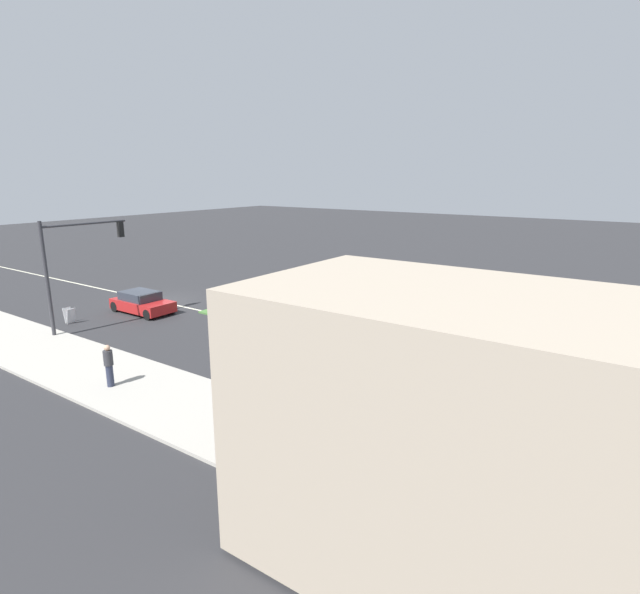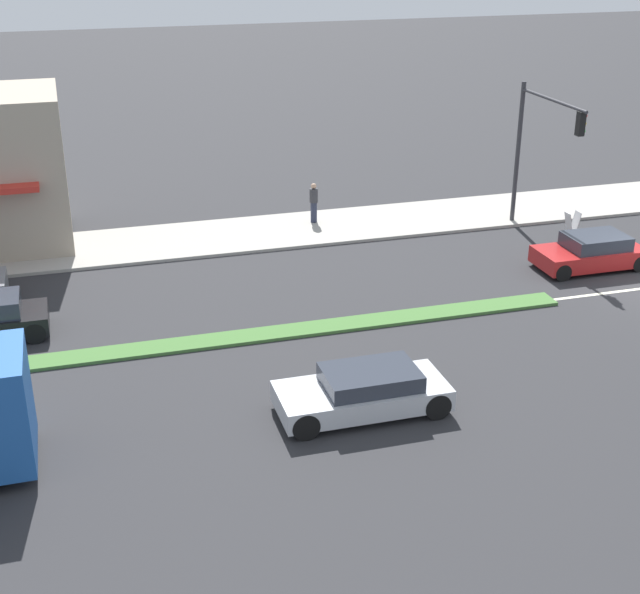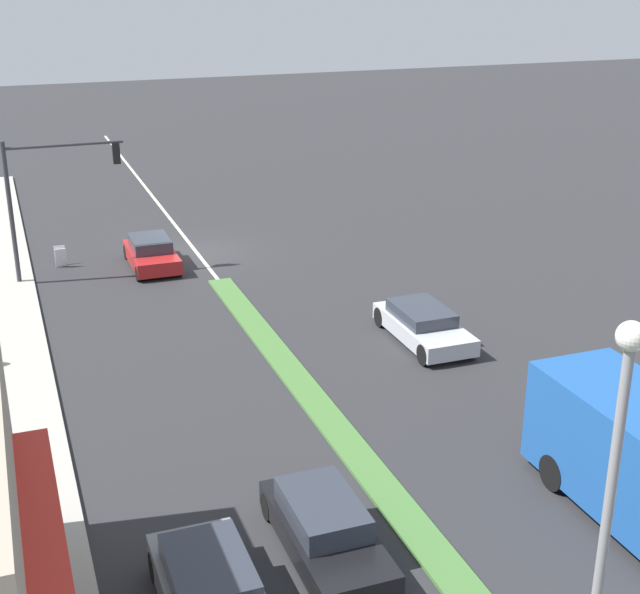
{
  "view_description": "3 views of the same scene",
  "coord_description": "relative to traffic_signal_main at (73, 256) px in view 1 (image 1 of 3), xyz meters",
  "views": [
    {
      "loc": [
        19.38,
        25.73,
        7.83
      ],
      "look_at": [
        -0.05,
        12.27,
        2.02
      ],
      "focal_mm": 28.0,
      "sensor_mm": 36.0,
      "label": 1
    },
    {
      "loc": [
        -23.59,
        18.79,
        11.71
      ],
      "look_at": [
        -1.13,
        12.24,
        1.58
      ],
      "focal_mm": 50.0,
      "sensor_mm": 36.0,
      "label": 2
    },
    {
      "loc": [
        7.92,
        37.03,
        12.07
      ],
      "look_at": [
        -1.87,
        10.62,
        1.43
      ],
      "focal_mm": 50.0,
      "sensor_mm": 36.0,
      "label": 3
    }
  ],
  "objects": [
    {
      "name": "ground_plane",
      "position": [
        -6.12,
        16.49,
        -3.9
      ],
      "size": [
        160.0,
        160.0,
        0.0
      ],
      "primitive_type": "plane",
      "color": "#2B2B2D"
    },
    {
      "name": "sidewalk_right",
      "position": [
        2.88,
        16.99,
        -3.84
      ],
      "size": [
        4.0,
        73.0,
        0.12
      ],
      "primitive_type": "cube",
      "color": "#A8A399",
      "rests_on": "ground"
    },
    {
      "name": "lane_marking_center",
      "position": [
        -6.12,
        -1.51,
        -3.9
      ],
      "size": [
        0.16,
        60.0,
        0.01
      ],
      "primitive_type": "cube",
      "color": "beige",
      "rests_on": "ground"
    },
    {
      "name": "building_corner_store",
      "position": [
        4.59,
        22.06,
        -0.96
      ],
      "size": [
        5.62,
        9.43,
        5.64
      ],
      "color": "tan",
      "rests_on": "sidewalk_right"
    },
    {
      "name": "traffic_signal_main",
      "position": [
        0.0,
        0.0,
        0.0
      ],
      "size": [
        4.59,
        0.34,
        5.6
      ],
      "color": "#333338",
      "rests_on": "sidewalk_right"
    },
    {
      "name": "pedestrian",
      "position": [
        3.45,
        7.88,
        -2.93
      ],
      "size": [
        0.34,
        0.34,
        1.62
      ],
      "color": "#282D42",
      "rests_on": "sidewalk_right"
    },
    {
      "name": "warning_aframe_sign",
      "position": [
        -0.34,
        -1.69,
        -3.47
      ],
      "size": [
        0.45,
        0.53,
        0.84
      ],
      "color": "silver",
      "rests_on": "ground"
    },
    {
      "name": "delivery_truck",
      "position": [
        -11.12,
        22.11,
        -2.43
      ],
      "size": [
        2.44,
        7.5,
        2.87
      ],
      "color": "silver",
      "rests_on": "ground"
    },
    {
      "name": "suv_grey",
      "position": [
        -1.12,
        21.64,
        -3.26
      ],
      "size": [
        1.83,
        4.15,
        1.33
      ],
      "color": "slate",
      "rests_on": "ground"
    },
    {
      "name": "sedan_silver",
      "position": [
        -11.12,
        10.7,
        -3.32
      ],
      "size": [
        1.88,
        4.33,
        1.17
      ],
      "color": "#B7BABF",
      "rests_on": "ground"
    },
    {
      "name": "suv_black",
      "position": [
        -3.92,
        20.41,
        -3.28
      ],
      "size": [
        1.73,
        4.29,
        1.29
      ],
      "color": "black",
      "rests_on": "ground"
    },
    {
      "name": "hatchback_red",
      "position": [
        -3.92,
        -0.29,
        -3.31
      ],
      "size": [
        1.83,
        3.85,
        1.24
      ],
      "color": "#AD1E1E",
      "rests_on": "ground"
    }
  ]
}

